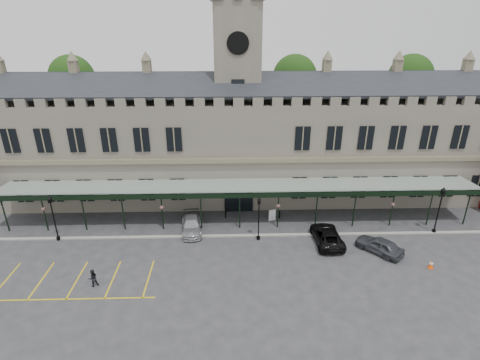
{
  "coord_description": "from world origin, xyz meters",
  "views": [
    {
      "loc": [
        -0.95,
        -27.06,
        20.34
      ],
      "look_at": [
        0.0,
        6.0,
        6.0
      ],
      "focal_mm": 28.0,
      "sensor_mm": 36.0,
      "label": 1
    }
  ],
  "objects_px": {
    "station_building": "(238,144)",
    "lamp_post_mid": "(259,215)",
    "traffic_cone": "(431,265)",
    "sign_board": "(272,215)",
    "lamp_post_left": "(53,214)",
    "car_taxi": "(192,225)",
    "car_van": "(327,236)",
    "car_right_a": "(379,245)",
    "lamp_post_right": "(440,206)",
    "person_b": "(93,278)",
    "clock_tower": "(237,88)"
  },
  "relations": [
    {
      "from": "station_building",
      "to": "lamp_post_mid",
      "type": "distance_m",
      "value": 11.77
    },
    {
      "from": "traffic_cone",
      "to": "sign_board",
      "type": "distance_m",
      "value": 15.85
    },
    {
      "from": "lamp_post_left",
      "to": "station_building",
      "type": "bearing_deg",
      "value": 30.18
    },
    {
      "from": "car_taxi",
      "to": "car_van",
      "type": "height_order",
      "value": "car_van"
    },
    {
      "from": "lamp_post_mid",
      "to": "sign_board",
      "type": "bearing_deg",
      "value": 64.45
    },
    {
      "from": "lamp_post_mid",
      "to": "car_taxi",
      "type": "height_order",
      "value": "lamp_post_mid"
    },
    {
      "from": "lamp_post_mid",
      "to": "car_right_a",
      "type": "bearing_deg",
      "value": -12.84
    },
    {
      "from": "lamp_post_right",
      "to": "car_van",
      "type": "bearing_deg",
      "value": -172.9
    },
    {
      "from": "station_building",
      "to": "car_right_a",
      "type": "distance_m",
      "value": 19.65
    },
    {
      "from": "lamp_post_left",
      "to": "lamp_post_right",
      "type": "bearing_deg",
      "value": 0.37
    },
    {
      "from": "lamp_post_mid",
      "to": "car_right_a",
      "type": "distance_m",
      "value": 11.67
    },
    {
      "from": "person_b",
      "to": "station_building",
      "type": "bearing_deg",
      "value": -154.0
    },
    {
      "from": "traffic_cone",
      "to": "car_taxi",
      "type": "bearing_deg",
      "value": 162.24
    },
    {
      "from": "car_taxi",
      "to": "lamp_post_mid",
      "type": "bearing_deg",
      "value": -21.3
    },
    {
      "from": "clock_tower",
      "to": "traffic_cone",
      "type": "relative_size",
      "value": 34.24
    },
    {
      "from": "lamp_post_mid",
      "to": "car_right_a",
      "type": "xyz_separation_m",
      "value": [
        11.2,
        -2.55,
        -2.03
      ]
    },
    {
      "from": "sign_board",
      "to": "clock_tower",
      "type": "bearing_deg",
      "value": 103.39
    },
    {
      "from": "lamp_post_right",
      "to": "person_b",
      "type": "relative_size",
      "value": 3.28
    },
    {
      "from": "station_building",
      "to": "clock_tower",
      "type": "xyz_separation_m",
      "value": [
        0.0,
        0.09,
        6.64
      ]
    },
    {
      "from": "station_building",
      "to": "traffic_cone",
      "type": "xyz_separation_m",
      "value": [
        16.72,
        -16.16,
        -6.11
      ]
    },
    {
      "from": "clock_tower",
      "to": "lamp_post_mid",
      "type": "distance_m",
      "value": 15.28
    },
    {
      "from": "lamp_post_right",
      "to": "station_building",
      "type": "bearing_deg",
      "value": 152.7
    },
    {
      "from": "lamp_post_left",
      "to": "traffic_cone",
      "type": "height_order",
      "value": "lamp_post_left"
    },
    {
      "from": "clock_tower",
      "to": "lamp_post_mid",
      "type": "xyz_separation_m",
      "value": [
        1.8,
        -11.12,
        -10.33
      ]
    },
    {
      "from": "traffic_cone",
      "to": "car_right_a",
      "type": "bearing_deg",
      "value": 145.28
    },
    {
      "from": "clock_tower",
      "to": "person_b",
      "type": "height_order",
      "value": "clock_tower"
    },
    {
      "from": "car_taxi",
      "to": "person_b",
      "type": "xyz_separation_m",
      "value": [
        -7.3,
        -8.53,
        0.09
      ]
    },
    {
      "from": "clock_tower",
      "to": "sign_board",
      "type": "xyz_separation_m",
      "value": [
        3.58,
        -7.39,
        -12.47
      ]
    },
    {
      "from": "clock_tower",
      "to": "lamp_post_left",
      "type": "xyz_separation_m",
      "value": [
        -18.17,
        -10.65,
        -10.21
      ]
    },
    {
      "from": "person_b",
      "to": "lamp_post_mid",
      "type": "bearing_deg",
      "value": 176.17
    },
    {
      "from": "station_building",
      "to": "lamp_post_left",
      "type": "relative_size",
      "value": 12.27
    },
    {
      "from": "clock_tower",
      "to": "person_b",
      "type": "relative_size",
      "value": 15.73
    },
    {
      "from": "sign_board",
      "to": "lamp_post_mid",
      "type": "bearing_deg",
      "value": -127.99
    },
    {
      "from": "car_van",
      "to": "car_right_a",
      "type": "height_order",
      "value": "car_right_a"
    },
    {
      "from": "station_building",
      "to": "lamp_post_right",
      "type": "distance_m",
      "value": 22.75
    },
    {
      "from": "station_building",
      "to": "car_taxi",
      "type": "distance_m",
      "value": 11.96
    },
    {
      "from": "lamp_post_right",
      "to": "car_right_a",
      "type": "relative_size",
      "value": 1.17
    },
    {
      "from": "sign_board",
      "to": "car_van",
      "type": "height_order",
      "value": "car_van"
    },
    {
      "from": "lamp_post_mid",
      "to": "lamp_post_right",
      "type": "height_order",
      "value": "lamp_post_right"
    },
    {
      "from": "car_van",
      "to": "person_b",
      "type": "relative_size",
      "value": 3.39
    },
    {
      "from": "station_building",
      "to": "car_right_a",
      "type": "xyz_separation_m",
      "value": [
        13.0,
        -13.58,
        -5.71
      ]
    },
    {
      "from": "car_van",
      "to": "lamp_post_mid",
      "type": "bearing_deg",
      "value": -7.82
    },
    {
      "from": "lamp_post_right",
      "to": "traffic_cone",
      "type": "bearing_deg",
      "value": -119.23
    },
    {
      "from": "lamp_post_right",
      "to": "lamp_post_mid",
      "type": "bearing_deg",
      "value": -177.75
    },
    {
      "from": "lamp_post_right",
      "to": "car_right_a",
      "type": "height_order",
      "value": "lamp_post_right"
    },
    {
      "from": "lamp_post_right",
      "to": "sign_board",
      "type": "bearing_deg",
      "value": 169.6
    },
    {
      "from": "car_right_a",
      "to": "car_van",
      "type": "bearing_deg",
      "value": -64.23
    },
    {
      "from": "traffic_cone",
      "to": "car_taxi",
      "type": "xyz_separation_m",
      "value": [
        -21.72,
        6.96,
        0.35
      ]
    },
    {
      "from": "station_building",
      "to": "car_van",
      "type": "xyz_separation_m",
      "value": [
        8.49,
        -11.75,
        -5.73
      ]
    },
    {
      "from": "station_building",
      "to": "lamp_post_left",
      "type": "xyz_separation_m",
      "value": [
        -18.17,
        -10.56,
        -3.57
      ]
    }
  ]
}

